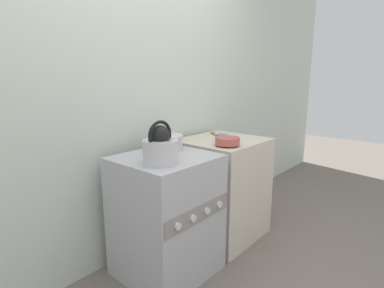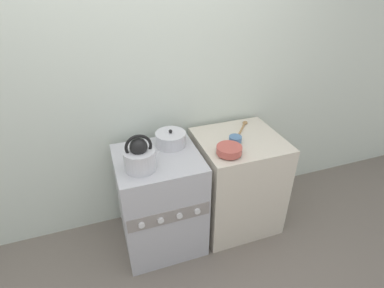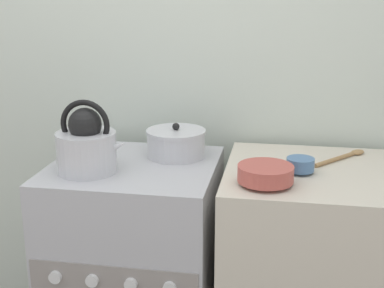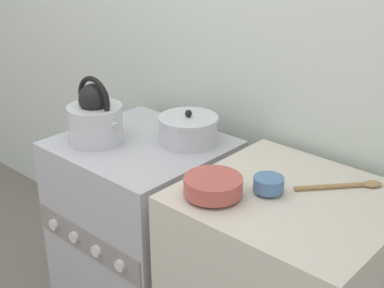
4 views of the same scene
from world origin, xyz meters
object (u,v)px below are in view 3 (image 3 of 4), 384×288
(cooking_pot, at_px, (176,143))
(small_ceramic_bowl, at_px, (300,165))
(kettle, at_px, (87,145))
(enamel_bowl, at_px, (265,174))
(stove, at_px, (136,265))

(cooking_pot, xyz_separation_m, small_ceramic_bowl, (0.47, -0.14, -0.01))
(kettle, bearing_deg, enamel_bowl, -4.20)
(cooking_pot, height_order, enamel_bowl, cooking_pot)
(enamel_bowl, relative_size, small_ceramic_bowl, 1.91)
(stove, distance_m, enamel_bowl, 0.70)
(stove, bearing_deg, enamel_bowl, -16.80)
(kettle, height_order, enamel_bowl, kettle)
(stove, xyz_separation_m, small_ceramic_bowl, (0.61, -0.01, 0.46))
(enamel_bowl, bearing_deg, kettle, 175.80)
(stove, relative_size, kettle, 3.21)
(cooking_pot, distance_m, small_ceramic_bowl, 0.49)
(cooking_pot, bearing_deg, enamel_bowl, -37.90)
(enamel_bowl, bearing_deg, stove, 163.20)
(enamel_bowl, bearing_deg, small_ceramic_bowl, 49.40)
(small_ceramic_bowl, bearing_deg, stove, 178.65)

